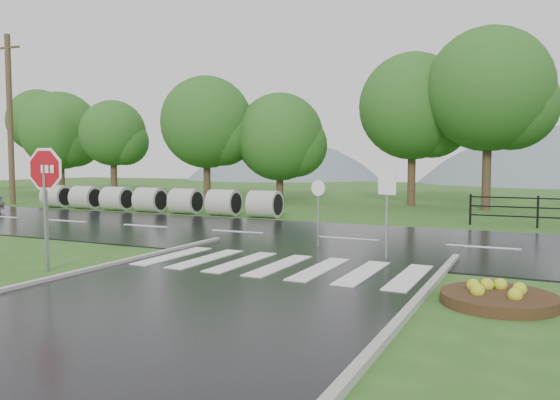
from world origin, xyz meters
The scene contains 11 objects.
ground centered at (0.00, 0.00, 0.00)m, with size 120.00×120.00×0.00m, color #2C591D.
main_road centered at (0.00, 10.00, 0.00)m, with size 90.00×8.00×0.04m, color black.
crosswalk centered at (0.00, 5.00, 0.06)m, with size 6.50×2.80×0.02m.
hills centered at (3.49, 65.00, -15.54)m, with size 102.00×48.00×48.00m.
treeline centered at (1.00, 24.00, 0.00)m, with size 83.20×5.20×10.00m.
culvert_pipes centered at (-11.79, 15.00, 0.60)m, with size 13.90×1.20×1.20m.
stop_sign centered at (-4.53, 2.39, 2.04)m, with size 1.31×0.12×2.95m.
flower_bed centered at (4.82, 3.65, 0.14)m, with size 1.94×1.94×0.39m.
reg_sign_small centered at (1.99, 7.02, 1.59)m, with size 0.48×0.17×2.26m.
reg_sign_round centered at (-0.28, 8.16, 1.25)m, with size 0.44×0.11×1.94m.
utility_pole_west centered at (-22.16, 15.50, 4.93)m, with size 1.73×0.32×9.70m.
Camera 1 is at (5.39, -6.29, 2.45)m, focal length 35.00 mm.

